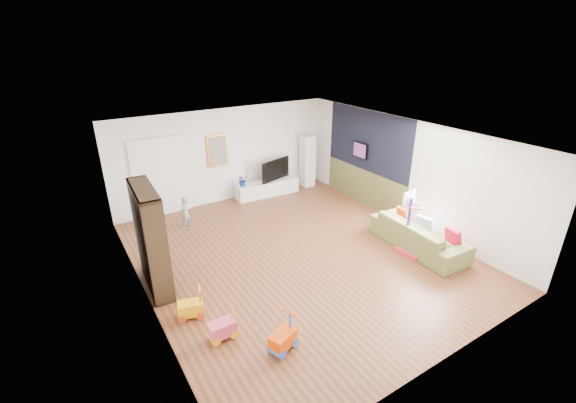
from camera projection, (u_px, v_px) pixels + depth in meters
floor at (297, 254)px, 8.69m from camera, size 6.50×7.50×0.00m
ceiling at (299, 137)px, 7.61m from camera, size 6.50×7.50×0.00m
wall_back at (226, 156)px, 11.05m from camera, size 6.50×0.00×2.70m
wall_front at (450, 291)px, 5.25m from camera, size 6.50×0.00×2.70m
wall_left at (140, 240)px, 6.56m from camera, size 0.00×7.50×2.70m
wall_right at (405, 172)px, 9.74m from camera, size 0.00×7.50×2.70m
navy_accent at (368, 141)px, 10.62m from camera, size 0.01×3.20×1.70m
olive_wainscot at (364, 186)px, 11.16m from camera, size 0.01×3.20×1.00m
doorway at (161, 178)px, 10.21m from camera, size 1.45×0.06×2.10m
painting_back at (218, 151)px, 10.82m from camera, size 0.62×0.06×0.92m
artwork_right at (360, 150)px, 10.86m from camera, size 0.04×0.56×0.46m
media_console at (267, 188)px, 11.79m from camera, size 1.99×0.60×0.46m
tall_cabinet at (307, 161)px, 12.31m from camera, size 0.41×0.41×1.66m
bookshelf at (151, 239)px, 7.22m from camera, size 0.44×1.43×2.07m
sofa at (418, 235)px, 8.82m from camera, size 1.03×2.37×0.68m
basketball_hoop at (415, 225)px, 8.44m from camera, size 0.57×0.66×1.45m
ride_on_yellow at (190, 303)px, 6.66m from camera, size 0.49×0.38×0.57m
ride_on_orange at (283, 334)px, 5.97m from camera, size 0.51×0.41×0.59m
ride_on_pink at (222, 323)px, 6.19m from camera, size 0.44×0.27×0.58m
child at (185, 213)px, 9.70m from camera, size 0.37×0.35×0.85m
tv at (273, 169)px, 11.73m from camera, size 1.12×0.45×0.65m
vase_plant at (243, 180)px, 11.26m from camera, size 0.39×0.36×0.36m
pillow_left at (453, 237)px, 8.33m from camera, size 0.16×0.39×0.38m
pillow_center at (425, 224)px, 8.87m from camera, size 0.15×0.41×0.39m
pillow_right at (403, 214)px, 9.36m from camera, size 0.12×0.35×0.35m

